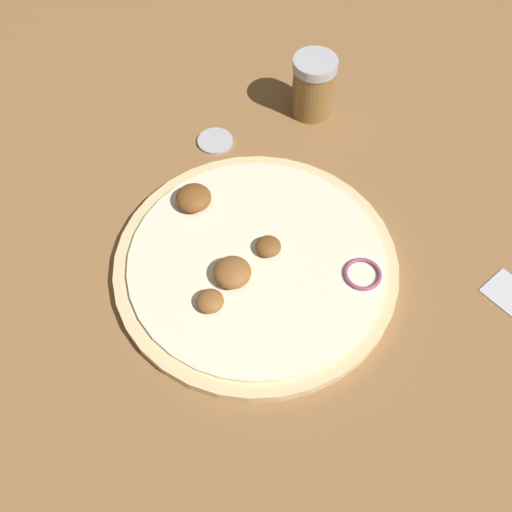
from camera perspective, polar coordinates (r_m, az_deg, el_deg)
name	(u,v)px	position (r m, az deg, el deg)	size (l,w,h in m)	color
ground_plane	(256,267)	(0.62, 0.00, -1.09)	(3.00, 3.00, 0.00)	olive
pizza	(254,262)	(0.61, -0.15, -0.62)	(0.29, 0.29, 0.03)	beige
spice_jar	(313,86)	(0.75, 5.47, 15.81)	(0.05, 0.05, 0.08)	olive
loose_cap	(215,140)	(0.73, -3.92, 10.96)	(0.04, 0.04, 0.01)	#B2B2B7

